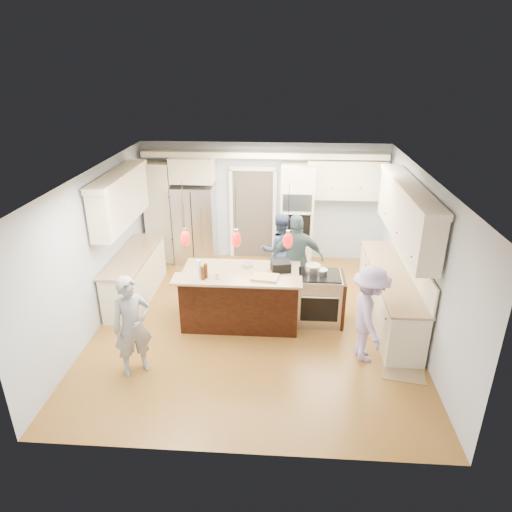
{
  "coord_description": "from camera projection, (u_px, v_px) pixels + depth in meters",
  "views": [
    {
      "loc": [
        0.51,
        -7.07,
        4.39
      ],
      "look_at": [
        0.0,
        0.35,
        1.15
      ],
      "focal_mm": 32.0,
      "sensor_mm": 36.0,
      "label": 1
    }
  ],
  "objects": [
    {
      "name": "beer_bottle_b",
      "position": [
        203.0,
        273.0,
        7.26
      ],
      "size": [
        0.07,
        0.07,
        0.23
      ],
      "primitive_type": "cylinder",
      "rotation": [
        0.0,
        0.0,
        -0.22
      ],
      "color": "#44230C",
      "rests_on": "kitchen_island"
    },
    {
      "name": "person_far_right",
      "position": [
        296.0,
        259.0,
        8.63
      ],
      "size": [
        1.09,
        0.59,
        1.77
      ],
      "primitive_type": "imported",
      "rotation": [
        0.0,
        0.0,
        3.3
      ],
      "color": "#435C5E",
      "rests_on": "ground"
    },
    {
      "name": "pot_large",
      "position": [
        313.0,
        269.0,
        7.98
      ],
      "size": [
        0.27,
        0.27,
        0.16
      ],
      "primitive_type": "cylinder",
      "color": "#B7B7BC",
      "rests_on": "island_range"
    },
    {
      "name": "island_range",
      "position": [
        320.0,
        298.0,
        8.13
      ],
      "size": [
        0.82,
        0.71,
        0.92
      ],
      "color": "#B7B7BC",
      "rests_on": "ground"
    },
    {
      "name": "beer_bottle_c",
      "position": [
        206.0,
        271.0,
        7.33
      ],
      "size": [
        0.07,
        0.07,
        0.25
      ],
      "primitive_type": "cylinder",
      "rotation": [
        0.0,
        0.0,
        -0.09
      ],
      "color": "#44230C",
      "rests_on": "kitchen_island"
    },
    {
      "name": "person_far_left",
      "position": [
        279.0,
        250.0,
        9.33
      ],
      "size": [
        0.88,
        0.76,
        1.56
      ],
      "primitive_type": "imported",
      "rotation": [
        0.0,
        0.0,
        3.38
      ],
      "color": "navy",
      "rests_on": "ground"
    },
    {
      "name": "beer_bottle_a",
      "position": [
        202.0,
        273.0,
        7.28
      ],
      "size": [
        0.07,
        0.07,
        0.22
      ],
      "primitive_type": "cylinder",
      "rotation": [
        0.0,
        0.0,
        -0.27
      ],
      "color": "#44230C",
      "rests_on": "kitchen_island"
    },
    {
      "name": "floor_rug",
      "position": [
        403.0,
        364.0,
        7.11
      ],
      "size": [
        0.78,
        1.01,
        0.01
      ],
      "primitive_type": "cube",
      "rotation": [
        0.0,
        0.0,
        -0.18
      ],
      "color": "#91734F",
      "rests_on": "ground"
    },
    {
      "name": "room_shell",
      "position": [
        255.0,
        227.0,
        7.52
      ],
      "size": [
        5.54,
        6.04,
        2.72
      ],
      "color": "#B2BCC6",
      "rests_on": "ground"
    },
    {
      "name": "pendant_lights",
      "position": [
        236.0,
        239.0,
        7.08
      ],
      "size": [
        1.75,
        0.15,
        1.03
      ],
      "color": "black",
      "rests_on": "ground"
    },
    {
      "name": "pot_small",
      "position": [
        322.0,
        272.0,
        7.92
      ],
      "size": [
        0.2,
        0.2,
        0.1
      ],
      "primitive_type": "cylinder",
      "color": "#B7B7BC",
      "rests_on": "island_range"
    },
    {
      "name": "person_range_side",
      "position": [
        369.0,
        314.0,
        6.97
      ],
      "size": [
        0.65,
        1.06,
        1.58
      ],
      "primitive_type": "imported",
      "rotation": [
        0.0,
        0.0,
        1.64
      ],
      "color": "#A790C2",
      "rests_on": "ground"
    },
    {
      "name": "kitchen_island",
      "position": [
        241.0,
        296.0,
        8.14
      ],
      "size": [
        2.1,
        1.46,
        1.12
      ],
      "color": "black",
      "rests_on": "ground"
    },
    {
      "name": "right_counter_run",
      "position": [
        395.0,
        266.0,
        7.95
      ],
      "size": [
        0.64,
        3.1,
        2.51
      ],
      "color": "beige",
      "rests_on": "ground"
    },
    {
      "name": "cutting_board",
      "position": [
        265.0,
        277.0,
        7.36
      ],
      "size": [
        0.46,
        0.36,
        0.03
      ],
      "primitive_type": "cube",
      "rotation": [
        0.0,
        0.0,
        -0.16
      ],
      "color": "tan",
      "rests_on": "kitchen_island"
    },
    {
      "name": "drink_can",
      "position": [
        217.0,
        277.0,
        7.3
      ],
      "size": [
        0.06,
        0.06,
        0.11
      ],
      "primitive_type": "cylinder",
      "rotation": [
        0.0,
        0.0,
        -0.12
      ],
      "color": "#B7B7BC",
      "rests_on": "kitchen_island"
    },
    {
      "name": "water_bottle",
      "position": [
        199.0,
        269.0,
        7.31
      ],
      "size": [
        0.09,
        0.09,
        0.31
      ],
      "primitive_type": "cylinder",
      "rotation": [
        0.0,
        0.0,
        0.39
      ],
      "color": "silver",
      "rests_on": "kitchen_island"
    },
    {
      "name": "ground_plane",
      "position": [
        255.0,
        322.0,
        8.25
      ],
      "size": [
        6.0,
        6.0,
        0.0
      ],
      "primitive_type": "plane",
      "color": "olive",
      "rests_on": "ground"
    },
    {
      "name": "person_bar_end",
      "position": [
        132.0,
        326.0,
        6.67
      ],
      "size": [
        0.68,
        0.63,
        1.57
      ],
      "primitive_type": "imported",
      "rotation": [
        0.0,
        0.0,
        0.59
      ],
      "color": "gray",
      "rests_on": "ground"
    },
    {
      "name": "refrigerator",
      "position": [
        195.0,
        224.0,
        10.4
      ],
      "size": [
        0.9,
        0.7,
        1.8
      ],
      "primitive_type": "cube",
      "color": "#B7B7BC",
      "rests_on": "ground"
    },
    {
      "name": "back_upper_cabinets",
      "position": [
        230.0,
        191.0,
        10.16
      ],
      "size": [
        5.3,
        0.61,
        2.54
      ],
      "color": "beige",
      "rests_on": "ground"
    },
    {
      "name": "left_cabinets",
      "position": [
        130.0,
        248.0,
        8.71
      ],
      "size": [
        0.64,
        2.3,
        2.51
      ],
      "color": "beige",
      "rests_on": "ground"
    },
    {
      "name": "oven_column",
      "position": [
        296.0,
        216.0,
        10.18
      ],
      "size": [
        0.72,
        0.69,
        2.3
      ],
      "color": "beige",
      "rests_on": "ground"
    }
  ]
}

